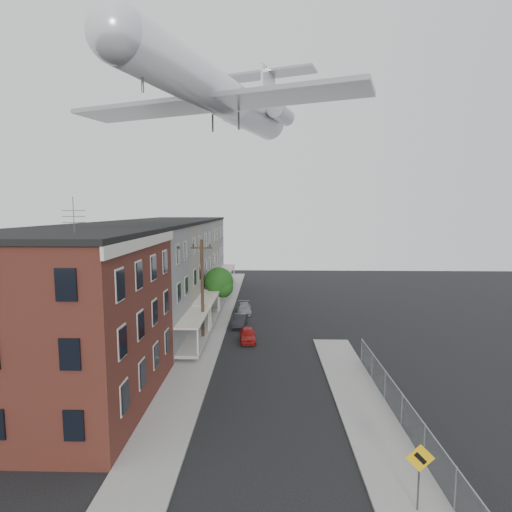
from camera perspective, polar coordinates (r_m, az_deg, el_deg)
The scene contains 19 objects.
ground at distance 19.01m, azimuth 2.04°, elevation -30.57°, with size 120.00×120.00×0.00m, color black.
sidewalk_left at distance 41.12m, azimuth -6.09°, elevation -9.54°, with size 3.00×62.00×0.12m, color gray.
sidewalk_right at distance 24.70m, azimuth 15.70°, elevation -21.20°, with size 3.00×26.00×0.12m, color gray.
curb_left at distance 40.95m, azimuth -4.05°, elevation -9.57°, with size 0.15×62.00×0.14m, color gray.
curb_right at distance 24.40m, azimuth 12.16°, elevation -21.43°, with size 0.15×26.00×0.14m, color gray.
corner_building at distance 25.87m, azimuth -26.01°, elevation -8.21°, with size 10.31×12.30×12.15m.
row_house_a at distance 34.35m, azimuth -18.66°, elevation -4.39°, with size 11.98×7.00×10.30m.
row_house_b at distance 40.89m, azimuth -15.30°, elevation -2.55°, with size 11.98×7.00×10.30m.
row_house_c at distance 47.56m, azimuth -12.88°, elevation -1.21°, with size 11.98×7.00×10.30m.
row_house_d at distance 54.31m, azimuth -11.06°, elevation -0.20°, with size 11.98×7.00×10.30m.
row_house_e at distance 61.12m, azimuth -9.65°, elevation 0.58°, with size 11.98×7.00×10.30m.
chainlink_fence at distance 23.82m, azimuth 20.13°, elevation -19.93°, with size 0.06×18.06×1.90m.
warning_sign at distance 18.03m, azimuth 22.33°, elevation -26.11°, with size 1.10×0.11×2.80m.
utility_pole at distance 34.26m, azimuth -7.67°, elevation -4.90°, with size 1.80×0.26×9.00m.
street_tree at distance 44.10m, azimuth -5.19°, elevation -3.89°, with size 3.22×3.20×5.20m.
car_near at distance 35.68m, azimuth -1.21°, elevation -11.17°, with size 1.37×3.39×1.16m, color maroon.
car_mid at distance 40.04m, azimuth -2.31°, elevation -9.18°, with size 1.22×3.49×1.15m, color black.
car_far at distance 44.87m, azimuth -1.71°, elevation -7.48°, with size 1.53×3.75×1.09m, color gray.
airplane at distance 37.05m, azimuth -4.69°, elevation 21.76°, with size 25.34×29.01×8.44m.
Camera 1 is at (-0.20, -15.14, 11.50)m, focal length 28.00 mm.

